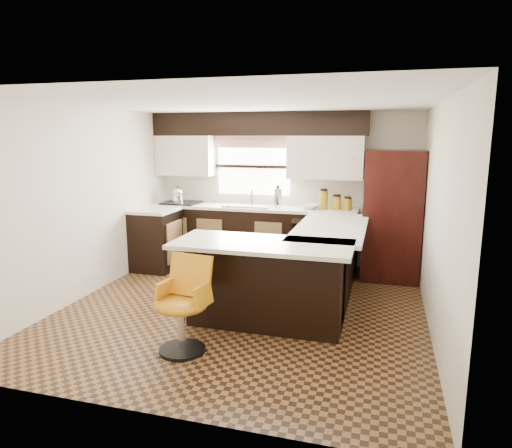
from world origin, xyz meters
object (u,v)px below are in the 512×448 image
(refrigerator, at_px, (392,215))
(bar_chair, at_px, (181,306))
(peninsula_return, at_px, (266,285))
(peninsula_long, at_px, (326,264))

(refrigerator, relative_size, bar_chair, 2.01)
(peninsula_return, bearing_deg, refrigerator, 58.40)
(bar_chair, bearing_deg, peninsula_return, 62.02)
(peninsula_return, xyz_separation_m, refrigerator, (1.31, 2.13, 0.47))
(peninsula_long, xyz_separation_m, peninsula_return, (-0.53, -0.97, 0.00))
(refrigerator, xyz_separation_m, bar_chair, (-1.92, -2.98, -0.46))
(peninsula_long, xyz_separation_m, refrigerator, (0.78, 1.15, 0.47))
(peninsula_return, height_order, refrigerator, refrigerator)
(peninsula_long, bearing_deg, peninsula_return, -118.30)
(peninsula_long, height_order, refrigerator, refrigerator)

